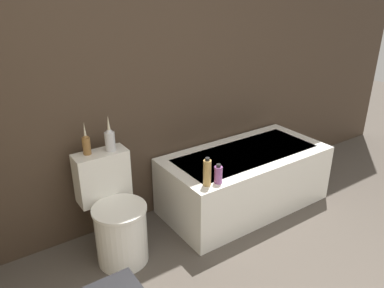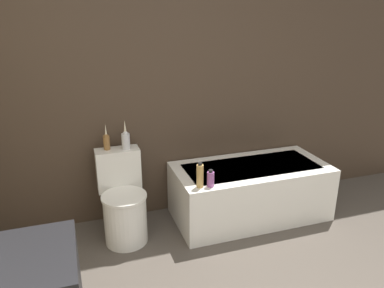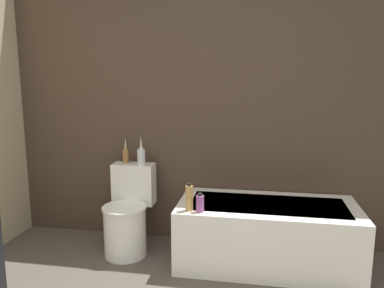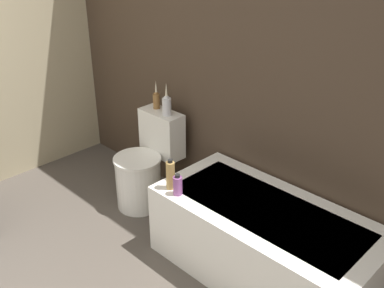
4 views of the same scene
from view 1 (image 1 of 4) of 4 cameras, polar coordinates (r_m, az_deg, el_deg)
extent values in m
cube|color=#423326|center=(2.79, -9.31, 12.46)|extent=(6.40, 0.06, 2.60)
cube|color=white|center=(3.27, 7.97, -5.35)|extent=(1.42, 0.69, 0.51)
cube|color=#B7BCC6|center=(3.16, 8.22, -1.43)|extent=(1.22, 0.49, 0.01)
cylinder|color=white|center=(2.71, -10.68, -13.51)|extent=(0.35, 0.35, 0.41)
cylinder|color=white|center=(2.59, -11.04, -9.69)|extent=(0.37, 0.37, 0.02)
cube|color=white|center=(2.73, -13.51, -4.76)|extent=(0.37, 0.17, 0.37)
cylinder|color=olive|center=(2.63, -15.77, -0.28)|extent=(0.05, 0.05, 0.12)
sphere|color=olive|center=(2.60, -15.92, 0.93)|extent=(0.04, 0.04, 0.04)
cone|color=beige|center=(2.58, -16.05, 2.05)|extent=(0.02, 0.02, 0.11)
cylinder|color=silver|center=(2.64, -12.38, 0.38)|extent=(0.07, 0.07, 0.13)
sphere|color=silver|center=(2.62, -12.50, 1.73)|extent=(0.05, 0.05, 0.05)
cone|color=beige|center=(2.60, -12.62, 2.97)|extent=(0.02, 0.02, 0.12)
cylinder|color=tan|center=(2.60, 2.33, -4.42)|extent=(0.06, 0.06, 0.19)
cylinder|color=black|center=(2.56, 2.37, -2.32)|extent=(0.03, 0.03, 0.02)
cylinder|color=#8C4C8C|center=(2.65, 4.02, -4.70)|extent=(0.06, 0.06, 0.13)
cylinder|color=black|center=(2.62, 4.07, -3.30)|extent=(0.03, 0.03, 0.02)
camera|label=2|loc=(0.86, 112.55, -6.90)|focal=35.00mm
camera|label=3|loc=(2.07, 76.64, -3.92)|focal=35.00mm
camera|label=4|loc=(3.25, 56.72, 18.35)|focal=42.00mm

